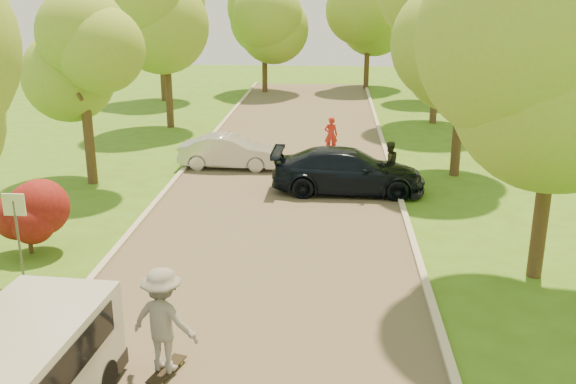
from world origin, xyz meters
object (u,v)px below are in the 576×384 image
(skateboarder, at_px, (163,320))
(silver_sedan, at_px, (230,152))
(person_striped, at_px, (331,135))
(dark_sedan, at_px, (348,171))
(person_olive, at_px, (389,163))
(street_sign, at_px, (16,218))
(longboard, at_px, (167,369))

(skateboarder, bearing_deg, silver_sedan, -69.34)
(skateboarder, xyz_separation_m, person_striped, (2.87, 17.04, -0.34))
(dark_sedan, distance_m, person_olive, 1.89)
(street_sign, relative_size, dark_sedan, 0.41)
(longboard, xyz_separation_m, skateboarder, (0.00, -0.00, 1.02))
(dark_sedan, xyz_separation_m, longboard, (-3.51, -11.44, -0.66))
(person_striped, relative_size, person_olive, 1.00)
(silver_sedan, bearing_deg, person_striped, -53.00)
(person_olive, bearing_deg, dark_sedan, 10.75)
(longboard, relative_size, person_striped, 0.68)
(person_striped, bearing_deg, street_sign, 57.74)
(person_striped, xyz_separation_m, person_olive, (2.14, -4.45, -0.00))
(skateboarder, distance_m, person_olive, 13.56)
(dark_sedan, xyz_separation_m, person_striped, (-0.64, 5.60, 0.02))
(street_sign, xyz_separation_m, person_olive, (9.60, 8.73, -0.78))
(silver_sedan, bearing_deg, person_olive, -103.33)
(dark_sedan, bearing_deg, street_sign, 134.17)
(silver_sedan, bearing_deg, skateboarder, -173.28)
(street_sign, bearing_deg, longboard, -40.12)
(silver_sedan, relative_size, dark_sedan, 0.75)
(person_olive, bearing_deg, skateboarder, 41.52)
(skateboarder, relative_size, person_striped, 1.27)
(silver_sedan, xyz_separation_m, person_olive, (6.10, -1.71, 0.13))
(longboard, bearing_deg, street_sign, -23.80)
(street_sign, xyz_separation_m, dark_sedan, (8.10, 7.58, -0.80))
(longboard, relative_size, skateboarder, 0.53)
(person_olive, bearing_deg, longboard, 41.52)
(person_olive, bearing_deg, street_sign, 15.50)
(silver_sedan, distance_m, person_olive, 6.34)
(silver_sedan, bearing_deg, longboard, -173.28)
(dark_sedan, height_order, person_olive, person_olive)
(street_sign, xyz_separation_m, longboard, (4.59, -3.87, -1.45))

